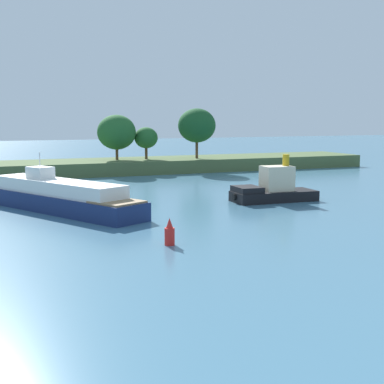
{
  "coord_description": "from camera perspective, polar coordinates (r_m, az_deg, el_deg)",
  "views": [
    {
      "loc": [
        -22.9,
        -11.87,
        8.76
      ],
      "look_at": [
        -2.33,
        38.66,
        1.2
      ],
      "focal_mm": 50.81,
      "sensor_mm": 36.0,
      "label": 1
    }
  ],
  "objects": [
    {
      "name": "treeline_island",
      "position": [
        85.31,
        -10.63,
        3.59
      ],
      "size": [
        89.94,
        11.18,
        10.13
      ],
      "color": "#4C6038",
      "rests_on": "ground"
    },
    {
      "name": "white_riverboat",
      "position": [
        52.49,
        -13.95,
        -0.45
      ],
      "size": [
        13.12,
        20.31,
        5.4
      ],
      "color": "navy",
      "rests_on": "ground"
    },
    {
      "name": "tugboat",
      "position": [
        57.4,
        8.48,
        0.27
      ],
      "size": [
        9.19,
        3.82,
        4.88
      ],
      "color": "black",
      "rests_on": "ground"
    },
    {
      "name": "channel_buoy_red",
      "position": [
        37.43,
        -2.37,
        -4.38
      ],
      "size": [
        0.7,
        0.7,
        1.9
      ],
      "color": "red",
      "rests_on": "ground"
    }
  ]
}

